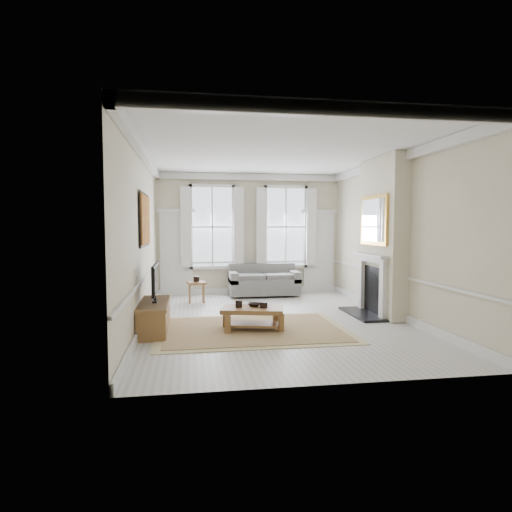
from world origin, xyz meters
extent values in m
plane|color=#B7B5AD|center=(0.00, 0.00, 0.00)|extent=(7.20, 7.20, 0.00)
plane|color=white|center=(0.00, 0.00, 3.40)|extent=(7.20, 7.20, 0.00)
plane|color=beige|center=(0.00, 3.60, 1.70)|extent=(5.20, 0.00, 5.20)
plane|color=beige|center=(-2.60, 0.00, 1.70)|extent=(0.00, 7.20, 7.20)
plane|color=beige|center=(2.60, 0.00, 1.70)|extent=(0.00, 7.20, 7.20)
cube|color=silver|center=(-2.05, 3.56, 1.15)|extent=(0.90, 0.08, 2.30)
cube|color=silver|center=(2.05, 3.56, 1.15)|extent=(0.90, 0.08, 2.30)
cube|color=#C07B20|center=(-2.56, 0.30, 2.05)|extent=(0.05, 1.66, 1.06)
cube|color=beige|center=(2.43, 0.20, 1.70)|extent=(0.35, 1.70, 3.38)
cube|color=black|center=(2.00, 0.20, 0.03)|extent=(0.55, 1.50, 0.05)
cube|color=silver|center=(2.20, -0.35, 0.57)|extent=(0.10, 0.18, 1.15)
cube|color=silver|center=(2.20, 0.75, 0.57)|extent=(0.10, 0.18, 1.15)
cube|color=silver|center=(2.15, 0.20, 1.30)|extent=(0.20, 1.45, 0.06)
cube|color=black|center=(2.25, 0.20, 0.55)|extent=(0.02, 0.92, 1.00)
cube|color=gold|center=(2.21, 0.20, 2.05)|extent=(0.06, 1.26, 1.06)
cube|color=slate|center=(0.33, 3.05, 0.28)|extent=(1.90, 0.93, 0.43)
cube|color=slate|center=(0.33, 3.41, 0.65)|extent=(1.90, 0.20, 0.44)
cube|color=slate|center=(-0.52, 3.05, 0.53)|extent=(0.20, 0.93, 0.30)
cube|color=slate|center=(1.18, 3.05, 0.53)|extent=(0.20, 0.93, 0.30)
cylinder|color=brown|center=(-0.50, 2.71, 0.04)|extent=(0.06, 0.06, 0.08)
cylinder|color=brown|center=(1.16, 3.39, 0.04)|extent=(0.06, 0.06, 0.08)
cube|color=brown|center=(-1.52, 2.37, 0.49)|extent=(0.52, 0.52, 0.06)
cube|color=brown|center=(-1.69, 2.20, 0.23)|extent=(0.05, 0.05, 0.46)
cube|color=brown|center=(-1.36, 2.20, 0.23)|extent=(0.05, 0.05, 0.46)
cube|color=brown|center=(-1.69, 2.53, 0.23)|extent=(0.05, 0.05, 0.46)
cube|color=brown|center=(-1.36, 2.53, 0.23)|extent=(0.05, 0.05, 0.46)
cube|color=#957D4D|center=(-0.55, -0.74, 0.01)|extent=(3.50, 2.60, 0.02)
cube|color=brown|center=(-0.55, -0.74, 0.38)|extent=(1.25, 0.90, 0.08)
cube|color=brown|center=(-1.01, -0.97, 0.17)|extent=(0.10, 0.10, 0.34)
cube|color=brown|center=(-0.08, -0.97, 0.17)|extent=(0.10, 0.10, 0.34)
cube|color=brown|center=(-1.01, -0.51, 0.17)|extent=(0.10, 0.10, 0.34)
cube|color=brown|center=(-0.08, -0.51, 0.17)|extent=(0.10, 0.10, 0.34)
cylinder|color=black|center=(-0.80, -0.69, 0.49)|extent=(0.13, 0.13, 0.13)
cylinder|color=black|center=(-0.35, -0.79, 0.48)|extent=(0.14, 0.14, 0.10)
imported|color=black|center=(-0.50, -0.64, 0.45)|extent=(0.32, 0.32, 0.06)
cube|color=brown|center=(-2.34, -0.57, 0.27)|extent=(0.49, 1.53, 0.55)
cube|color=black|center=(-2.32, -0.57, 0.56)|extent=(0.08, 0.30, 0.03)
cube|color=black|center=(-2.32, -0.57, 0.95)|extent=(0.05, 0.90, 0.55)
cube|color=black|center=(-2.29, -0.57, 0.95)|extent=(0.01, 0.83, 0.50)
camera|label=1|loc=(-1.69, -8.47, 1.93)|focal=30.00mm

